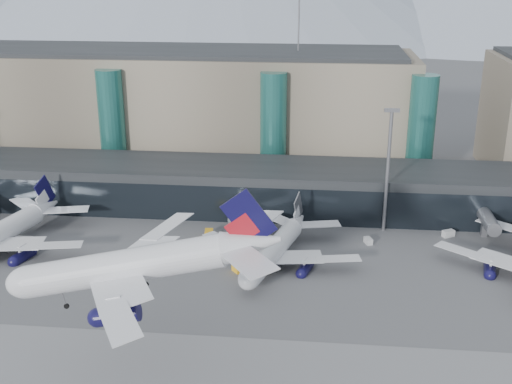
# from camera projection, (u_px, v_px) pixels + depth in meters

# --- Properties ---
(ground) EXTENTS (900.00, 900.00, 0.00)m
(ground) POSITION_uv_depth(u_px,v_px,m) (198.00, 355.00, 90.86)
(ground) COLOR #515154
(ground) RESTS_ON ground
(concourse) EXTENTS (170.00, 27.00, 10.00)m
(concourse) POSITION_uv_depth(u_px,v_px,m) (245.00, 187.00, 143.15)
(concourse) COLOR black
(concourse) RESTS_ON ground
(terminal_main) EXTENTS (130.00, 30.00, 31.00)m
(terminal_main) POSITION_uv_depth(u_px,v_px,m) (167.00, 107.00, 172.14)
(terminal_main) COLOR gray
(terminal_main) RESTS_ON ground
(teal_towers) EXTENTS (116.40, 19.40, 46.00)m
(teal_towers) POSITION_uv_depth(u_px,v_px,m) (192.00, 128.00, 156.72)
(teal_towers) COLOR #256761
(teal_towers) RESTS_ON ground
(lightmast_mid) EXTENTS (3.00, 1.20, 25.60)m
(lightmast_mid) POSITION_uv_depth(u_px,v_px,m) (388.00, 164.00, 127.97)
(lightmast_mid) COLOR slate
(lightmast_mid) RESTS_ON ground
(hero_jet) EXTENTS (36.91, 37.91, 12.21)m
(hero_jet) POSITION_uv_depth(u_px,v_px,m) (150.00, 255.00, 80.46)
(hero_jet) COLOR silver
(hero_jet) RESTS_ON ground
(jet_parked_left) EXTENTS (35.77, 37.10, 11.91)m
(jet_parked_left) POSITION_uv_depth(u_px,v_px,m) (4.00, 225.00, 123.87)
(jet_parked_left) COLOR silver
(jet_parked_left) RESTS_ON ground
(jet_parked_mid) EXTENTS (31.63, 32.94, 10.57)m
(jet_parked_mid) POSITION_uv_depth(u_px,v_px,m) (279.00, 239.00, 118.80)
(jet_parked_mid) COLOR silver
(jet_parked_mid) RESTS_ON ground
(veh_a) EXTENTS (3.48, 2.01, 1.94)m
(veh_a) POSITION_uv_depth(u_px,v_px,m) (23.00, 242.00, 124.77)
(veh_a) COLOR #BCBCBC
(veh_a) RESTS_ON ground
(veh_b) EXTENTS (1.87, 2.76, 1.50)m
(veh_b) POSITION_uv_depth(u_px,v_px,m) (209.00, 234.00, 129.24)
(veh_b) COLOR gold
(veh_b) RESTS_ON ground
(veh_c) EXTENTS (3.86, 3.25, 1.90)m
(veh_c) POSITION_uv_depth(u_px,v_px,m) (271.00, 263.00, 116.18)
(veh_c) COLOR #4B4B50
(veh_c) RESTS_ON ground
(veh_d) EXTENTS (2.70, 2.25, 1.36)m
(veh_d) POSITION_uv_depth(u_px,v_px,m) (448.00, 233.00, 129.57)
(veh_d) COLOR #BCBCBC
(veh_d) RESTS_ON ground
(veh_g) EXTENTS (1.81, 2.33, 1.19)m
(veh_g) POSITION_uv_depth(u_px,v_px,m) (368.00, 241.00, 126.40)
(veh_g) COLOR #BCBCBC
(veh_g) RESTS_ON ground
(veh_h) EXTENTS (4.43, 4.12, 2.21)m
(veh_h) POSITION_uv_depth(u_px,v_px,m) (244.00, 264.00, 115.54)
(veh_h) COLOR gold
(veh_h) RESTS_ON ground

